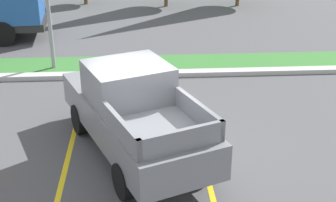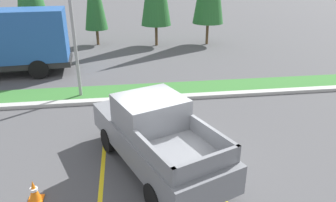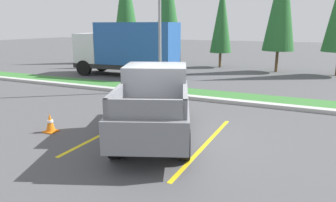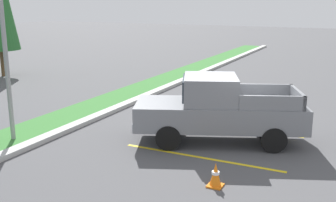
{
  "view_description": "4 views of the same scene",
  "coord_description": "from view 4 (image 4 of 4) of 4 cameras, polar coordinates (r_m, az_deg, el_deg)",
  "views": [
    {
      "loc": [
        -0.07,
        -9.76,
        5.63
      ],
      "look_at": [
        0.58,
        0.19,
        1.21
      ],
      "focal_mm": 50.63,
      "sensor_mm": 36.0,
      "label": 1
    },
    {
      "loc": [
        -0.96,
        -7.65,
        5.38
      ],
      "look_at": [
        0.39,
        1.72,
        1.33
      ],
      "focal_mm": 33.51,
      "sensor_mm": 36.0,
      "label": 2
    },
    {
      "loc": [
        3.82,
        -7.79,
        3.22
      ],
      "look_at": [
        0.17,
        0.04,
        1.11
      ],
      "focal_mm": 33.32,
      "sensor_mm": 36.0,
      "label": 3
    },
    {
      "loc": [
        -12.01,
        -3.96,
        4.34
      ],
      "look_at": [
        -0.02,
        1.85,
        1.07
      ],
      "focal_mm": 43.82,
      "sensor_mm": 36.0,
      "label": 4
    }
  ],
  "objects": [
    {
      "name": "ground_plane",
      "position": [
        13.37,
        7.24,
        -5.28
      ],
      "size": [
        120.0,
        120.0,
        0.0
      ],
      "primitive_type": "plane",
      "color": "#4C4C4F"
    },
    {
      "name": "curb_strip",
      "position": [
        15.58,
        -10.44,
        -2.35
      ],
      "size": [
        56.0,
        0.4,
        0.15
      ],
      "primitive_type": "cube",
      "color": "#B2B2AD",
      "rests_on": "ground"
    },
    {
      "name": "pickup_truck_main",
      "position": [
        12.87,
        6.95,
        -1.19
      ],
      "size": [
        3.72,
        5.54,
        2.1
      ],
      "color": "black",
      "rests_on": "ground"
    },
    {
      "name": "parking_line_far",
      "position": [
        14.58,
        9.03,
        -3.71
      ],
      "size": [
        0.12,
        4.8,
        0.01
      ],
      "primitive_type": "cube",
      "color": "yellow",
      "rests_on": "ground"
    },
    {
      "name": "parking_line_near",
      "position": [
        11.81,
        4.57,
        -7.82
      ],
      "size": [
        0.12,
        4.8,
        0.01
      ],
      "primitive_type": "cube",
      "color": "yellow",
      "rests_on": "ground"
    },
    {
      "name": "grass_median",
      "position": [
        16.25,
        -13.57,
        -2.01
      ],
      "size": [
        56.0,
        1.8,
        0.06
      ],
      "primitive_type": "cube",
      "color": "#387533",
      "rests_on": "ground"
    },
    {
      "name": "street_light",
      "position": [
        13.25,
        -21.62,
        10.89
      ],
      "size": [
        0.24,
        1.49,
        6.69
      ],
      "color": "gray",
      "rests_on": "ground"
    },
    {
      "name": "traffic_cone",
      "position": [
        10.01,
        6.63,
        -10.19
      ],
      "size": [
        0.36,
        0.36,
        0.6
      ],
      "color": "orange",
      "rests_on": "ground"
    }
  ]
}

